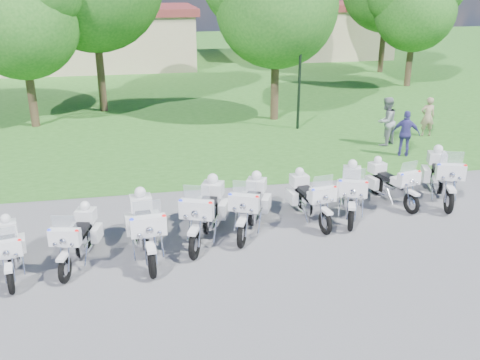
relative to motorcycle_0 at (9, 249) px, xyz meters
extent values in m
plane|color=slate|center=(5.99, 1.08, -0.59)|extent=(100.00, 100.00, 0.00)
cube|color=#2A611E|center=(5.99, 28.08, -0.59)|extent=(100.00, 48.00, 0.01)
torus|color=black|center=(0.17, -0.86, -0.30)|extent=(0.23, 0.60, 0.59)
torus|color=black|center=(-0.12, 0.62, -0.30)|extent=(0.23, 0.60, 0.59)
cube|color=silver|center=(0.17, -0.88, 0.01)|extent=(0.23, 0.41, 0.06)
cube|color=silver|center=(0.13, -0.66, 0.34)|extent=(0.67, 0.33, 0.35)
cube|color=silver|center=(0.12, -0.61, 0.65)|extent=(0.51, 0.20, 0.33)
sphere|color=red|center=(0.42, -0.66, 0.51)|extent=(0.08, 0.08, 0.08)
cube|color=silver|center=(0.02, -0.10, -0.19)|extent=(0.39, 0.54, 0.30)
cube|color=silver|center=(0.06, -0.31, 0.12)|extent=(0.37, 0.51, 0.19)
cube|color=black|center=(-0.03, 0.16, 0.10)|extent=(0.40, 0.60, 0.11)
cube|color=silver|center=(0.16, 0.54, -0.15)|extent=(0.25, 0.48, 0.32)
cube|color=silver|center=(-0.13, 0.64, 0.22)|extent=(0.49, 0.43, 0.28)
sphere|color=silver|center=(-0.13, 0.64, 0.45)|extent=(0.23, 0.23, 0.23)
torus|color=black|center=(1.23, -0.62, -0.28)|extent=(0.26, 0.63, 0.62)
torus|color=black|center=(1.60, 0.91, -0.28)|extent=(0.26, 0.63, 0.62)
cube|color=silver|center=(1.23, -0.64, 0.04)|extent=(0.26, 0.44, 0.06)
cube|color=silver|center=(1.28, -0.41, 0.38)|extent=(0.70, 0.37, 0.37)
cube|color=silver|center=(1.29, -0.36, 0.71)|extent=(0.53, 0.23, 0.35)
sphere|color=red|center=(1.55, -0.54, 0.56)|extent=(0.08, 0.08, 0.08)
sphere|color=#1426E5|center=(0.98, -0.40, 0.56)|extent=(0.08, 0.08, 0.08)
cube|color=silver|center=(1.42, 0.16, -0.17)|extent=(0.43, 0.58, 0.31)
cube|color=silver|center=(1.37, -0.05, 0.15)|extent=(0.40, 0.54, 0.20)
cube|color=black|center=(1.48, 0.43, 0.13)|extent=(0.44, 0.63, 0.11)
cube|color=silver|center=(1.84, 0.71, -0.13)|extent=(0.27, 0.51, 0.33)
cube|color=silver|center=(1.30, 0.84, -0.13)|extent=(0.27, 0.51, 0.33)
cube|color=silver|center=(1.60, 0.94, 0.26)|extent=(0.52, 0.46, 0.30)
sphere|color=silver|center=(1.60, 0.94, 0.50)|extent=(0.24, 0.24, 0.24)
torus|color=black|center=(3.08, -0.77, -0.23)|extent=(0.20, 0.73, 0.72)
torus|color=black|center=(2.91, 1.06, -0.23)|extent=(0.20, 0.73, 0.72)
cube|color=silver|center=(3.08, -0.79, 0.14)|extent=(0.24, 0.49, 0.08)
cube|color=silver|center=(3.05, -0.52, 0.54)|extent=(0.80, 0.33, 0.43)
cube|color=silver|center=(3.05, -0.46, 0.92)|extent=(0.61, 0.18, 0.41)
sphere|color=red|center=(3.40, -0.56, 0.75)|extent=(0.10, 0.10, 0.10)
sphere|color=#1426E5|center=(2.71, -0.62, 0.75)|extent=(0.10, 0.10, 0.10)
cube|color=silver|center=(2.99, 0.17, -0.10)|extent=(0.42, 0.63, 0.37)
cube|color=silver|center=(3.02, -0.09, 0.27)|extent=(0.39, 0.59, 0.24)
cube|color=black|center=(2.96, 0.49, 0.25)|extent=(0.42, 0.70, 0.13)
cube|color=silver|center=(3.25, 0.93, -0.05)|extent=(0.24, 0.58, 0.39)
cube|color=silver|center=(2.61, 0.87, -0.05)|extent=(0.24, 0.58, 0.39)
cube|color=silver|center=(2.91, 1.09, 0.40)|extent=(0.55, 0.48, 0.35)
sphere|color=silver|center=(2.91, 1.09, 0.68)|extent=(0.28, 0.28, 0.28)
torus|color=black|center=(4.08, -0.13, -0.23)|extent=(0.40, 0.73, 0.73)
torus|color=black|center=(4.76, 1.60, -0.23)|extent=(0.40, 0.73, 0.73)
cube|color=silver|center=(4.08, -0.15, 0.15)|extent=(0.36, 0.52, 0.08)
cube|color=silver|center=(4.18, 0.11, 0.56)|extent=(0.83, 0.53, 0.44)
cube|color=silver|center=(4.20, 0.17, 0.94)|extent=(0.62, 0.35, 0.41)
sphere|color=red|center=(4.48, -0.08, 0.76)|extent=(0.10, 0.10, 0.10)
sphere|color=#1426E5|center=(3.83, 0.17, 0.76)|extent=(0.10, 0.10, 0.10)
cube|color=silver|center=(4.43, 0.76, -0.10)|extent=(0.57, 0.71, 0.37)
cube|color=silver|center=(4.34, 0.52, 0.28)|extent=(0.53, 0.66, 0.24)
cube|color=black|center=(4.55, 1.07, 0.26)|extent=(0.59, 0.77, 0.13)
cube|color=silver|center=(5.01, 1.33, -0.04)|extent=(0.39, 0.60, 0.39)
cube|color=silver|center=(4.40, 1.57, -0.04)|extent=(0.39, 0.60, 0.39)
cube|color=silver|center=(4.77, 1.64, 0.42)|extent=(0.65, 0.60, 0.35)
sphere|color=silver|center=(4.77, 1.64, 0.70)|extent=(0.28, 0.28, 0.28)
torus|color=black|center=(5.27, 0.22, -0.25)|extent=(0.40, 0.69, 0.69)
torus|color=black|center=(5.97, 1.82, -0.25)|extent=(0.40, 0.69, 0.69)
cube|color=silver|center=(5.26, 0.20, 0.11)|extent=(0.35, 0.49, 0.07)
cube|color=silver|center=(5.36, 0.44, 0.49)|extent=(0.78, 0.52, 0.41)
cube|color=silver|center=(5.39, 0.49, 0.85)|extent=(0.58, 0.35, 0.39)
sphere|color=red|center=(5.64, 0.25, 0.69)|extent=(0.09, 0.09, 0.09)
sphere|color=#1426E5|center=(5.04, 0.51, 0.69)|extent=(0.09, 0.09, 0.09)
cube|color=silver|center=(5.63, 1.04, -0.13)|extent=(0.55, 0.67, 0.35)
cube|color=silver|center=(5.53, 0.81, 0.23)|extent=(0.52, 0.62, 0.23)
cube|color=black|center=(5.75, 1.32, 0.21)|extent=(0.58, 0.73, 0.12)
cube|color=silver|center=(6.19, 1.56, -0.08)|extent=(0.38, 0.56, 0.37)
cube|color=silver|center=(5.63, 1.81, -0.08)|extent=(0.38, 0.56, 0.37)
cube|color=silver|center=(5.98, 1.85, 0.36)|extent=(0.62, 0.58, 0.33)
sphere|color=silver|center=(5.98, 1.85, 0.63)|extent=(0.27, 0.27, 0.27)
torus|color=black|center=(7.50, 0.52, -0.28)|extent=(0.21, 0.65, 0.64)
torus|color=black|center=(7.28, 2.13, -0.28)|extent=(0.21, 0.65, 0.64)
cube|color=silver|center=(7.50, 0.50, 0.06)|extent=(0.23, 0.44, 0.07)
cube|color=silver|center=(7.47, 0.74, 0.41)|extent=(0.71, 0.32, 0.38)
cube|color=silver|center=(7.46, 0.80, 0.75)|extent=(0.54, 0.19, 0.36)
sphere|color=red|center=(7.78, 0.72, 0.59)|extent=(0.09, 0.09, 0.09)
sphere|color=#1426E5|center=(7.17, 0.64, 0.59)|extent=(0.09, 0.09, 0.09)
cube|color=silver|center=(7.38, 1.34, -0.16)|extent=(0.39, 0.57, 0.32)
cube|color=silver|center=(7.41, 1.12, 0.17)|extent=(0.37, 0.53, 0.21)
cube|color=black|center=(7.34, 1.63, 0.15)|extent=(0.40, 0.63, 0.11)
cube|color=silver|center=(7.58, 2.02, -0.11)|extent=(0.24, 0.51, 0.34)
cube|color=silver|center=(7.01, 1.95, -0.11)|extent=(0.24, 0.51, 0.34)
cube|color=silver|center=(7.27, 2.16, 0.29)|extent=(0.51, 0.44, 0.31)
sphere|color=silver|center=(7.27, 2.16, 0.54)|extent=(0.25, 0.25, 0.25)
torus|color=black|center=(8.21, 0.60, -0.25)|extent=(0.37, 0.69, 0.69)
torus|color=black|center=(8.84, 2.23, -0.25)|extent=(0.37, 0.69, 0.69)
cube|color=silver|center=(8.21, 0.58, 0.11)|extent=(0.34, 0.49, 0.07)
cube|color=silver|center=(8.30, 0.82, 0.49)|extent=(0.78, 0.50, 0.41)
cube|color=silver|center=(8.32, 0.87, 0.85)|extent=(0.58, 0.32, 0.39)
sphere|color=red|center=(8.58, 0.64, 0.68)|extent=(0.09, 0.09, 0.09)
sphere|color=#1426E5|center=(7.97, 0.88, 0.68)|extent=(0.09, 0.09, 0.09)
cube|color=silver|center=(8.54, 1.43, -0.13)|extent=(0.53, 0.66, 0.35)
cube|color=silver|center=(8.45, 1.20, 0.23)|extent=(0.50, 0.62, 0.23)
cube|color=black|center=(8.65, 1.72, 0.21)|extent=(0.56, 0.72, 0.12)
cube|color=silver|center=(9.08, 1.97, -0.08)|extent=(0.37, 0.57, 0.37)
cube|color=silver|center=(8.50, 2.19, -0.08)|extent=(0.37, 0.57, 0.37)
cube|color=silver|center=(8.86, 2.25, 0.36)|extent=(0.61, 0.56, 0.33)
sphere|color=silver|center=(8.86, 2.25, 0.62)|extent=(0.27, 0.27, 0.27)
torus|color=black|center=(10.25, 1.27, -0.29)|extent=(0.26, 0.63, 0.61)
torus|color=black|center=(9.90, 2.79, -0.29)|extent=(0.26, 0.63, 0.61)
cube|color=silver|center=(10.26, 1.25, 0.03)|extent=(0.25, 0.43, 0.06)
cube|color=silver|center=(10.21, 1.48, 0.37)|extent=(0.69, 0.37, 0.37)
cube|color=silver|center=(10.19, 1.53, 0.69)|extent=(0.53, 0.23, 0.34)
sphere|color=red|center=(10.50, 1.49, 0.55)|extent=(0.08, 0.08, 0.08)
sphere|color=#1426E5|center=(9.93, 1.35, 0.55)|extent=(0.08, 0.08, 0.08)
cube|color=silver|center=(10.07, 2.05, -0.18)|extent=(0.42, 0.57, 0.31)
cube|color=silver|center=(10.12, 1.83, 0.14)|extent=(0.40, 0.53, 0.20)
cube|color=black|center=(10.01, 2.31, 0.13)|extent=(0.43, 0.63, 0.11)
cube|color=silver|center=(10.19, 2.72, -0.13)|extent=(0.27, 0.50, 0.33)
cube|color=silver|center=(9.66, 2.59, -0.13)|extent=(0.27, 0.50, 0.33)
cube|color=silver|center=(9.89, 2.81, 0.25)|extent=(0.51, 0.46, 0.29)
sphere|color=silver|center=(9.89, 2.81, 0.49)|extent=(0.24, 0.24, 0.24)
torus|color=black|center=(11.28, 1.10, -0.23)|extent=(0.35, 0.73, 0.72)
torus|color=black|center=(11.84, 2.85, -0.23)|extent=(0.35, 0.73, 0.72)
cube|color=silver|center=(11.28, 1.08, 0.15)|extent=(0.33, 0.51, 0.08)
cube|color=silver|center=(11.36, 1.34, 0.54)|extent=(0.82, 0.48, 0.43)
cube|color=silver|center=(11.38, 1.40, 0.92)|extent=(0.62, 0.31, 0.41)
sphere|color=red|center=(11.67, 1.17, 0.75)|extent=(0.10, 0.10, 0.10)
sphere|color=#1426E5|center=(11.01, 1.38, 0.75)|extent=(0.10, 0.10, 0.10)
cube|color=silver|center=(11.57, 2.00, -0.10)|extent=(0.53, 0.69, 0.37)
cube|color=silver|center=(11.49, 1.75, 0.27)|extent=(0.50, 0.64, 0.24)
cube|color=black|center=(11.67, 2.31, 0.25)|extent=(0.55, 0.75, 0.13)
cube|color=silver|center=(12.10, 2.60, -0.05)|extent=(0.36, 0.59, 0.39)
cube|color=silver|center=(11.48, 2.80, -0.05)|extent=(0.36, 0.59, 0.39)
cube|color=silver|center=(11.85, 2.88, 0.40)|extent=(0.63, 0.57, 0.35)
sphere|color=silver|center=(11.85, 2.88, 0.69)|extent=(0.28, 0.28, 0.28)
cylinder|color=black|center=(9.65, 10.26, 1.18)|extent=(0.12, 0.12, 3.54)
sphere|color=white|center=(9.65, 10.26, 3.11)|extent=(0.44, 0.44, 0.44)
cylinder|color=#38281C|center=(-1.50, 12.79, 1.02)|extent=(0.36, 0.36, 3.22)
sphere|color=#1A5618|center=(-1.50, 12.79, 3.81)|extent=(4.69, 4.69, 4.69)
cylinder|color=#38281C|center=(1.31, 15.09, 1.60)|extent=(0.36, 0.36, 4.39)
cylinder|color=#38281C|center=(9.06, 12.03, 1.22)|extent=(0.36, 0.36, 3.63)
sphere|color=#1A5618|center=(9.06, 12.03, 4.36)|extent=(5.28, 5.28, 5.28)
cylinder|color=#38281C|center=(18.72, 18.11, 0.98)|extent=(0.36, 0.36, 3.13)
sphere|color=#1A5618|center=(18.72, 18.11, 3.68)|extent=(4.55, 4.55, 4.55)
cylinder|color=#38281C|center=(19.20, 22.89, 1.43)|extent=(0.36, 0.36, 4.04)
cube|color=tan|center=(-0.01, 29.08, 1.21)|extent=(14.00, 8.00, 3.60)
cube|color=maroon|center=(-0.01, 29.08, 3.26)|extent=(14.56, 8.32, 0.50)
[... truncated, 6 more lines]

